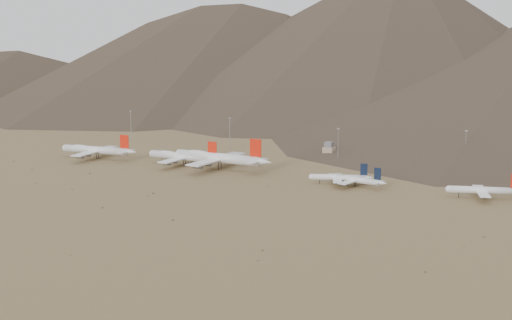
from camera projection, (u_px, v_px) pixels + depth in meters
The scene contains 14 objects.
ground at pixel (215, 181), 461.63m from camera, with size 3000.00×3000.00×0.00m, color #997A4F.
mountain_ridge at pixel (491, 0), 1214.82m from camera, with size 4400.00×1000.00×300.00m.
widebody_west at pixel (96, 150), 544.35m from camera, with size 65.91×51.16×19.63m.
widebody_centre at pixel (183, 156), 516.36m from camera, with size 64.79×49.50×19.24m.
widebody_east at pixel (219, 158), 502.52m from camera, with size 79.84×61.21×23.70m.
narrowbody_a at pixel (340, 177), 452.67m from camera, with size 39.15×29.39×13.64m.
narrowbody_b at pixel (356, 180), 445.00m from camera, with size 41.76×30.38×13.85m.
narrowbody_c at pixel (485, 190), 413.31m from camera, with size 44.32×33.06×15.23m.
control_tower at pixel (329, 151), 550.60m from camera, with size 8.00×8.00×12.00m.
mast_far_west at pixel (131, 123), 645.03m from camera, with size 2.00×0.60×25.70m.
mast_west at pixel (230, 131), 593.72m from camera, with size 2.00×0.60×25.70m.
mast_centre at pixel (338, 143), 527.93m from camera, with size 2.00×0.60×25.70m.
mast_east at pixel (466, 146), 516.28m from camera, with size 2.00×0.60×25.70m.
desert_scrub at pixel (105, 195), 422.08m from camera, with size 433.92×164.53×0.88m.
Camera 1 is at (238.44, -384.91, 94.89)m, focal length 50.00 mm.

